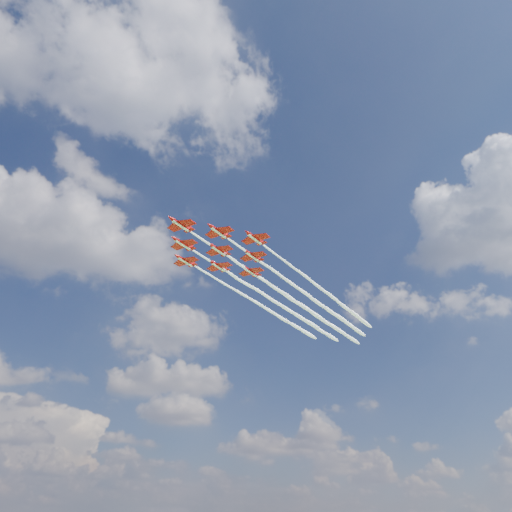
# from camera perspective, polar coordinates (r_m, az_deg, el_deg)

# --- Properties ---
(jet_lead) EXTENTS (81.76, 65.54, 2.57)m
(jet_lead) POSITION_cam_1_polar(r_m,az_deg,el_deg) (181.95, 1.35, -3.08)
(jet_lead) COLOR #AC0A09
(jet_row2_port) EXTENTS (81.76, 65.54, 2.57)m
(jet_row2_port) POSITION_cam_1_polar(r_m,az_deg,el_deg) (186.11, 4.68, -3.59)
(jet_row2_port) COLOR #AC0A09
(jet_row2_starb) EXTENTS (81.76, 65.54, 2.57)m
(jet_row2_starb) POSITION_cam_1_polar(r_m,az_deg,el_deg) (192.47, 1.05, -4.53)
(jet_row2_starb) COLOR #AC0A09
(jet_row3_port) EXTENTS (81.76, 65.54, 2.57)m
(jet_row3_port) POSITION_cam_1_polar(r_m,az_deg,el_deg) (190.88, 7.86, -4.05)
(jet_row3_port) COLOR #AC0A09
(jet_row3_centre) EXTENTS (81.76, 65.54, 2.57)m
(jet_row3_centre) POSITION_cam_1_polar(r_m,az_deg,el_deg) (196.59, 4.21, -4.98)
(jet_row3_centre) COLOR #AC0A09
(jet_row3_starb) EXTENTS (81.76, 65.54, 2.57)m
(jet_row3_starb) POSITION_cam_1_polar(r_m,az_deg,el_deg) (203.10, 0.78, -5.83)
(jet_row3_starb) COLOR #AC0A09
(jet_row4_port) EXTENTS (81.76, 65.54, 2.57)m
(jet_row4_port) POSITION_cam_1_polar(r_m,az_deg,el_deg) (201.30, 7.24, -5.39)
(jet_row4_port) COLOR #AC0A09
(jet_row4_starb) EXTENTS (81.76, 65.54, 2.57)m
(jet_row4_starb) POSITION_cam_1_polar(r_m,az_deg,el_deg) (207.19, 3.79, -6.23)
(jet_row4_starb) COLOR #AC0A09
(jet_tail) EXTENTS (81.76, 65.54, 2.57)m
(jet_tail) POSITION_cam_1_polar(r_m,az_deg,el_deg) (211.84, 6.68, -6.59)
(jet_tail) COLOR #AC0A09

